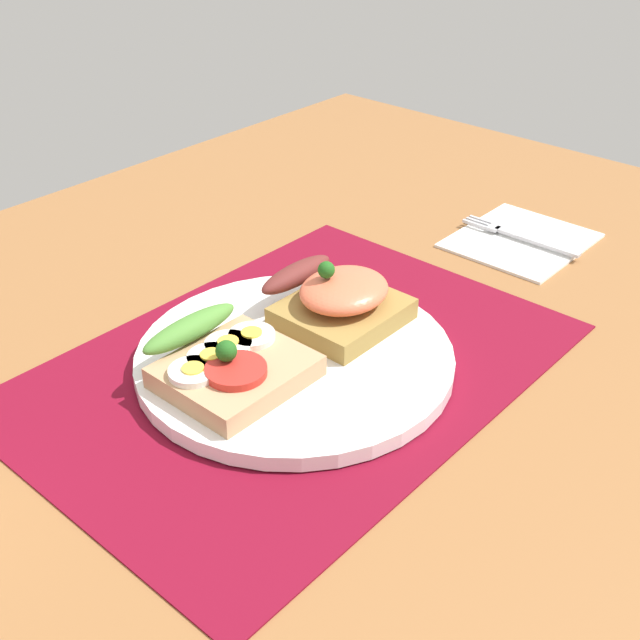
{
  "coord_description": "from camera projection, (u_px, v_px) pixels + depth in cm",
  "views": [
    {
      "loc": [
        -38.32,
        -36.52,
        37.35
      ],
      "look_at": [
        3.0,
        0.0,
        3.02
      ],
      "focal_mm": 45.68,
      "sensor_mm": 36.0,
      "label": 1
    }
  ],
  "objects": [
    {
      "name": "plate",
      "position": [
        295.0,
        358.0,
        0.64
      ],
      "size": [
        25.07,
        25.07,
        1.22
      ],
      "primitive_type": "cylinder",
      "color": "white",
      "rests_on": "placemat"
    },
    {
      "name": "placemat",
      "position": [
        295.0,
        366.0,
        0.65
      ],
      "size": [
        42.7,
        30.58,
        0.3
      ],
      "primitive_type": "cube",
      "color": "maroon",
      "rests_on": "ground_plane"
    },
    {
      "name": "sandwich_salmon",
      "position": [
        336.0,
        298.0,
        0.67
      ],
      "size": [
        9.56,
        10.0,
        5.58
      ],
      "color": "olive",
      "rests_on": "plate"
    },
    {
      "name": "fork",
      "position": [
        516.0,
        235.0,
        0.83
      ],
      "size": [
        1.62,
        12.99,
        0.32
      ],
      "color": "#B7B7BC",
      "rests_on": "napkin"
    },
    {
      "name": "sandwich_egg_tomato",
      "position": [
        227.0,
        362.0,
        0.6
      ],
      "size": [
        10.15,
        10.5,
        3.88
      ],
      "color": "tan",
      "rests_on": "plate"
    },
    {
      "name": "napkin",
      "position": [
        521.0,
        239.0,
        0.83
      ],
      "size": [
        13.74,
        11.93,
        0.6
      ],
      "primitive_type": "cube",
      "color": "white",
      "rests_on": "ground_plane"
    },
    {
      "name": "ground_plane",
      "position": [
        295.0,
        383.0,
        0.65
      ],
      "size": [
        120.0,
        90.0,
        3.2
      ],
      "primitive_type": "cube",
      "color": "brown"
    }
  ]
}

